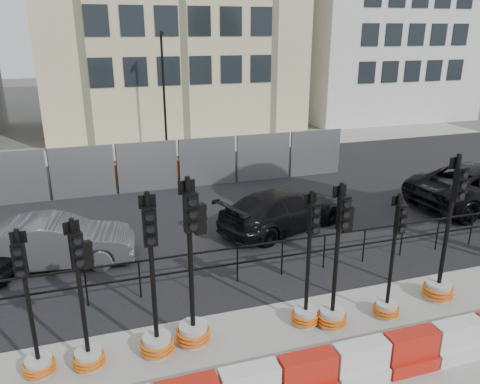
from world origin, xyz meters
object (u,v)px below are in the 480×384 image
object	(u,v)px
traffic_signal_a	(36,347)
traffic_signal_h	(441,271)
traffic_signal_d	(193,307)
car_c	(283,210)

from	to	relation	value
traffic_signal_a	traffic_signal_h	xyz separation A→B (m)	(8.77, -0.10, 0.13)
traffic_signal_a	traffic_signal_h	distance (m)	8.77
traffic_signal_d	traffic_signal_h	bearing A→B (deg)	-9.67
traffic_signal_h	traffic_signal_a	bearing A→B (deg)	171.47
traffic_signal_a	traffic_signal_d	xyz separation A→B (m)	(2.92, 0.04, 0.24)
traffic_signal_d	traffic_signal_a	bearing A→B (deg)	172.34
traffic_signal_a	traffic_signal_h	world-z (taller)	traffic_signal_h
traffic_signal_a	car_c	world-z (taller)	traffic_signal_a
traffic_signal_h	car_c	distance (m)	5.32
traffic_signal_a	traffic_signal_d	distance (m)	2.93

